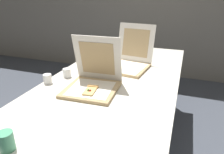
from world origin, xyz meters
TOP-DOWN VIEW (x-y plane):
  - table at (0.00, 0.57)m, footprint 0.99×2.08m
  - pizza_box_front at (-0.08, 0.29)m, footprint 0.37×0.38m
  - pizza_box_middle at (0.04, 0.82)m, footprint 0.41×0.47m
  - cup_white_far at (-0.22, 0.94)m, footprint 0.06×0.06m
  - cup_white_near_left at (-0.45, 0.27)m, footprint 0.06×0.06m
  - cup_white_mid at (-0.32, 0.60)m, footprint 0.06×0.06m
  - cup_white_near_center at (-0.38, 0.43)m, footprint 0.06×0.06m
  - cup_printed_front at (-0.18, -0.40)m, footprint 0.07×0.07m

SIDE VIEW (x-z plane):
  - table at x=0.00m, z-range 0.32..1.04m
  - cup_white_far at x=-0.22m, z-range 0.72..0.80m
  - cup_white_near_left at x=-0.45m, z-range 0.72..0.80m
  - cup_white_mid at x=-0.32m, z-range 0.72..0.80m
  - cup_white_near_center at x=-0.38m, z-range 0.72..0.80m
  - cup_printed_front at x=-0.18m, z-range 0.72..0.81m
  - pizza_box_front at x=-0.08m, z-range 0.59..0.96m
  - pizza_box_middle at x=0.04m, z-range 0.59..0.96m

